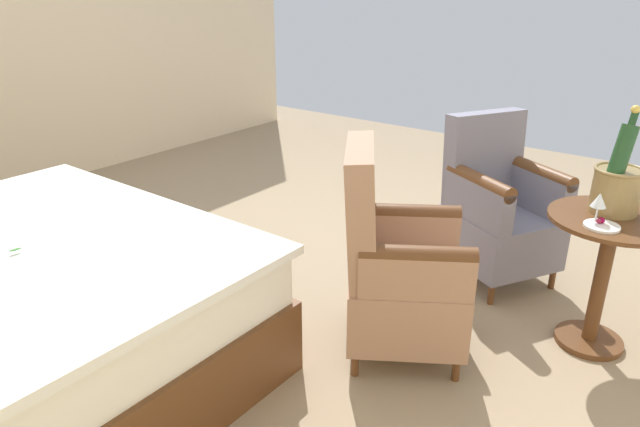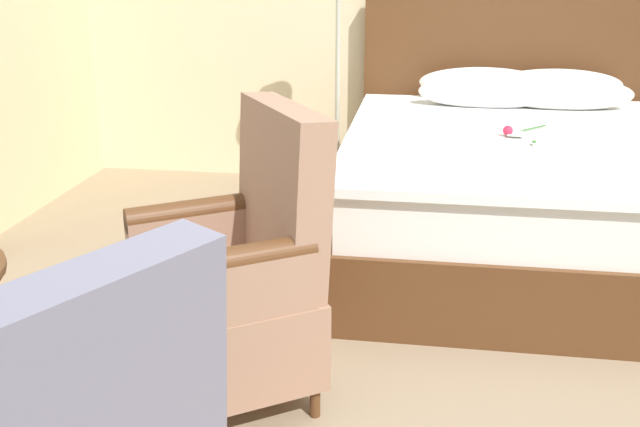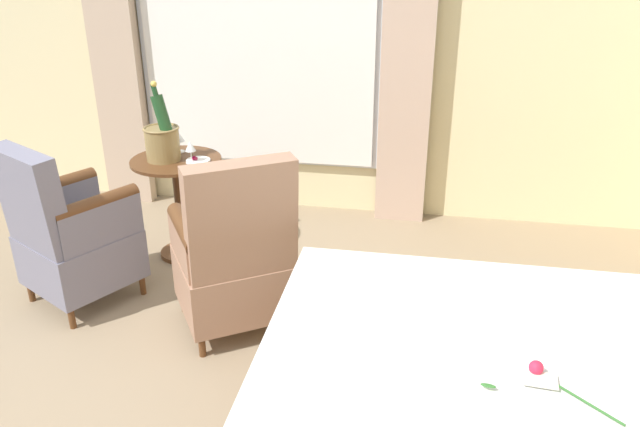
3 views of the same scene
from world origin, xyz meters
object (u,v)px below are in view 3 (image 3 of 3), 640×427
Objects in this scene: champagne_bucket at (162,138)px; side_table_round at (179,196)px; armchair_facing_bed at (70,235)px; armchair_by_window at (235,259)px; snack_plate at (198,160)px; wine_glass_near_edge at (179,138)px; wine_glass_near_bucket at (190,148)px.

side_table_round is at bearing 112.08° from champagne_bucket.
champagne_bucket is at bearing 153.45° from armchair_facing_bed.
armchair_facing_bed is (-0.10, -1.00, 0.00)m from armchair_by_window.
champagne_bucket reaches higher than snack_plate.
wine_glass_near_edge is 0.26m from snack_plate.
champagne_bucket reaches higher than wine_glass_near_edge.
snack_plate is at bearing 140.21° from armchair_facing_bed.
snack_plate is at bearing 91.66° from champagne_bucket.
side_table_round is 0.37m from wine_glass_near_bucket.
side_table_round is 0.70× the size of armchair_facing_bed.
snack_plate is 0.92m from armchair_by_window.
champagne_bucket reaches higher than armchair_facing_bed.
wine_glass_near_edge is 1.16m from armchair_by_window.
champagne_bucket is at bearing -98.31° from wine_glass_near_bucket.
snack_plate is (0.16, 0.18, -0.09)m from wine_glass_near_edge.
snack_plate reaches higher than side_table_round.
armchair_by_window is (0.74, 0.68, -0.40)m from champagne_bucket.
wine_glass_near_edge is at bearing 167.68° from champagne_bucket.
wine_glass_near_edge is (-0.19, -0.15, -0.00)m from wine_glass_near_bucket.
armchair_by_window is at bearing 31.66° from snack_plate.
champagne_bucket is 0.49× the size of armchair_by_window.
armchair_facing_bed reaches higher than snack_plate.
wine_glass_near_bucket reaches higher than snack_plate.
wine_glass_near_edge is at bearing -144.65° from armchair_by_window.
wine_glass_near_bucket is (0.05, 0.13, 0.35)m from side_table_round.
champagne_bucket is 3.74× the size of wine_glass_near_edge.
wine_glass_near_bucket is 0.10m from snack_plate.
armchair_facing_bed is at bearing -23.84° from wine_glass_near_edge.
armchair_facing_bed is (0.66, -0.38, -0.00)m from side_table_round.
side_table_round is 0.30m from snack_plate.
champagne_bucket is at bearing -12.32° from wine_glass_near_edge.
wine_glass_near_edge is at bearing -141.48° from wine_glass_near_bucket.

